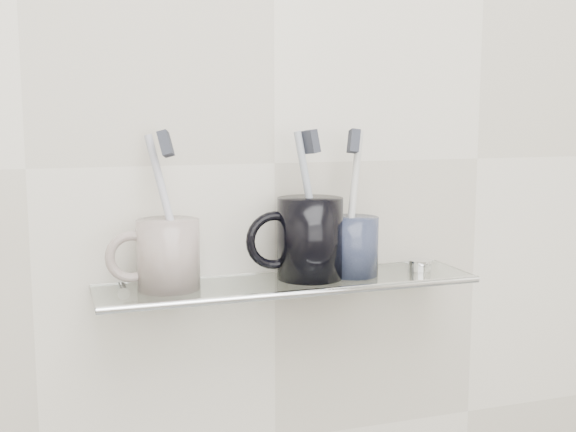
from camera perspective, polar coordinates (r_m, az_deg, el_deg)
name	(u,v)px	position (r m, az deg, el deg)	size (l,w,h in m)	color
wall_back	(275,163)	(0.99, -1.07, 4.19)	(2.50, 2.50, 0.00)	silver
shelf_glass	(289,283)	(0.95, 0.08, -5.35)	(0.50, 0.12, 0.01)	silver
shelf_rail	(303,293)	(0.90, 1.22, -6.14)	(0.01, 0.01, 0.50)	silver
bracket_left	(123,296)	(0.96, -12.93, -6.16)	(0.02, 0.02, 0.03)	silver
bracket_right	(414,273)	(1.08, 9.94, -4.45)	(0.02, 0.02, 0.03)	silver
mug_left	(168,254)	(0.91, -9.43, -3.02)	(0.08, 0.08, 0.09)	white
mug_left_handle	(132,257)	(0.90, -12.26, -3.17)	(0.06, 0.06, 0.01)	white
toothbrush_left	(167,209)	(0.90, -9.52, 0.56)	(0.01, 0.01, 0.19)	#B1AFC4
bristles_left	(166,144)	(0.89, -9.64, 5.66)	(0.01, 0.02, 0.03)	#2E323D
mug_center	(310,238)	(0.95, 1.75, -1.77)	(0.09, 0.09, 0.11)	black
mug_center_handle	(274,240)	(0.94, -1.10, -1.93)	(0.08, 0.08, 0.01)	black
toothbrush_center	(310,203)	(0.95, 1.76, 1.05)	(0.01, 0.01, 0.19)	#92A0B5
bristles_center	(310,142)	(0.94, 1.78, 5.89)	(0.01, 0.02, 0.03)	#2E323D
mug_right	(352,246)	(0.98, 5.10, -2.38)	(0.07, 0.07, 0.08)	#1D2238
mug_right_handle	(324,248)	(0.96, 2.85, -2.53)	(0.06, 0.06, 0.01)	#1D2238
toothbrush_right	(353,201)	(0.97, 5.15, 1.19)	(0.01, 0.01, 0.19)	silver
bristles_right	(354,141)	(0.96, 5.21, 5.91)	(0.01, 0.02, 0.03)	#2E323D
chrome_cap	(420,265)	(1.03, 10.35, -3.80)	(0.03, 0.03, 0.01)	silver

